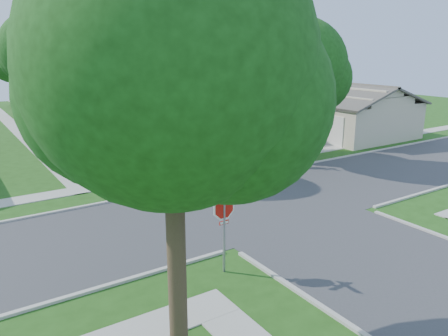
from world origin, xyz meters
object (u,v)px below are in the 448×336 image
object	(u,v)px
house_ne_near	(327,113)
car_curb_west	(20,101)
stop_sign_ne	(270,132)
car_curb_east	(108,118)
car_driveway	(284,134)
tree_e_near	(230,67)
house_ne_far	(215,95)
tree_e_far	(105,56)
stop_sign_sw	(224,212)
tree_sw_corner	(174,79)
tree_e_mid	(153,55)
tree_w_near	(85,63)
tree_w_mid	(39,53)
tree_w_far	(13,62)
tree_ne_corner	(299,71)

from	to	relation	value
house_ne_near	car_curb_west	distance (m)	37.02
stop_sign_ne	car_curb_east	world-z (taller)	stop_sign_ne
house_ne_near	car_curb_east	size ratio (longest dim) A/B	3.40
car_driveway	tree_e_near	bearing A→B (deg)	105.89
house_ne_far	tree_e_far	bearing A→B (deg)	155.97
stop_sign_sw	tree_e_far	distance (m)	40.04
house_ne_far	car_curb_west	world-z (taller)	house_ne_far
tree_e_far	house_ne_near	distance (m)	25.99
stop_sign_sw	tree_sw_corner	world-z (taller)	tree_sw_corner
stop_sign_sw	tree_e_mid	bearing A→B (deg)	69.80
stop_sign_ne	tree_e_mid	xyz separation A→B (m)	(0.06, 16.31, 4.22)
stop_sign_sw	house_ne_near	bearing A→B (deg)	37.18
tree_e_near	tree_e_far	xyz separation A→B (m)	(0.00, 25.00, 0.34)
tree_sw_corner	house_ne_near	distance (m)	29.92
tree_e_near	house_ne_far	world-z (taller)	tree_e_near
tree_w_near	tree_w_mid	xyz separation A→B (m)	(0.00, 12.00, 0.37)
tree_w_far	car_curb_west	bearing A→B (deg)	80.47
car_driveway	car_curb_west	distance (m)	36.18
tree_sw_corner	car_curb_east	world-z (taller)	tree_sw_corner
tree_e_far	house_ne_far	size ratio (longest dim) A/B	0.64
house_ne_near	tree_ne_corner	bearing A→B (deg)	-144.82
car_curb_east	tree_ne_corner	bearing A→B (deg)	-75.18
stop_sign_sw	house_ne_far	world-z (taller)	house_ne_far
tree_w_near	tree_w_mid	distance (m)	12.01
car_curb_east	car_curb_west	world-z (taller)	car_curb_west
stop_sign_sw	house_ne_near	world-z (taller)	house_ne_near
tree_w_mid	car_curb_east	distance (m)	8.67
tree_e_near	tree_w_near	world-z (taller)	tree_w_near
stop_sign_ne	tree_e_far	size ratio (longest dim) A/B	0.34
stop_sign_ne	car_driveway	xyz separation A→B (m)	(4.61, 4.00, -1.21)
tree_w_near	car_curb_east	world-z (taller)	tree_w_near
tree_e_mid	tree_sw_corner	xyz separation A→B (m)	(-12.19, -28.00, 0.01)
tree_ne_corner	tree_e_mid	bearing A→B (deg)	95.45
tree_e_near	car_curb_west	size ratio (longest dim) A/B	1.62
tree_e_mid	tree_w_near	bearing A→B (deg)	-128.08
tree_e_mid	car_driveway	distance (m)	14.20
stop_sign_ne	car_curb_west	world-z (taller)	stop_sign_ne
house_ne_far	car_curb_west	size ratio (longest dim) A/B	2.66
tree_e_far	tree_w_far	bearing A→B (deg)	-180.00
tree_e_mid	stop_sign_ne	bearing A→B (deg)	-90.20
tree_e_near	stop_sign_ne	bearing A→B (deg)	-90.68
tree_ne_corner	tree_e_far	bearing A→B (deg)	93.09
tree_ne_corner	house_ne_far	world-z (taller)	tree_ne_corner
tree_e_far	tree_w_mid	size ratio (longest dim) A/B	0.91
stop_sign_sw	tree_w_near	world-z (taller)	tree_w_near
tree_w_far	car_curb_west	xyz separation A→B (m)	(1.45, 8.64, -4.76)
stop_sign_ne	house_ne_far	bearing A→B (deg)	65.07
tree_e_far	tree_e_near	bearing A→B (deg)	-90.00
stop_sign_sw	tree_e_far	size ratio (longest dim) A/B	0.34
tree_e_mid	car_curb_east	xyz separation A→B (m)	(-3.56, 2.70, -5.57)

